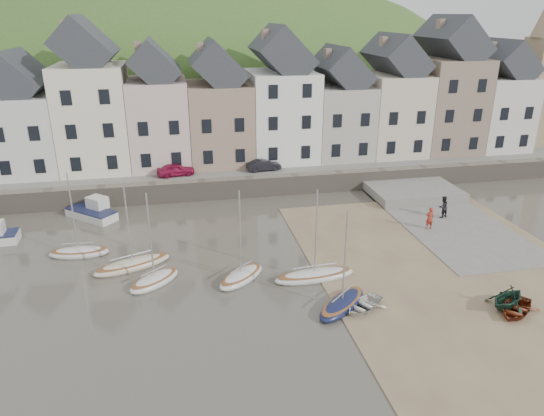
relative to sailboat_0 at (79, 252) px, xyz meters
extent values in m
plane|color=#4D483D|center=(13.68, -7.14, -0.27)|extent=(160.00, 160.00, 0.00)
cube|color=#3B5823|center=(13.68, 24.86, 0.48)|extent=(90.00, 30.00, 1.50)
cube|color=slate|center=(13.68, 13.36, 1.28)|extent=(70.00, 7.00, 0.10)
cube|color=slate|center=(13.68, 9.86, 0.63)|extent=(70.00, 1.20, 1.80)
cube|color=#775F48|center=(24.68, -7.14, -0.24)|extent=(18.00, 26.00, 0.06)
cube|color=slate|center=(28.68, 0.86, -0.21)|extent=(8.00, 18.00, 0.12)
ellipsoid|color=#3B5823|center=(8.68, 52.86, -18.27)|extent=(134.40, 84.00, 84.00)
cube|color=silver|center=(-6.37, 16.86, 4.98)|extent=(5.80, 8.00, 7.50)
cube|color=beige|center=(-0.22, 16.86, 6.23)|extent=(6.40, 8.00, 10.00)
cube|color=gray|center=(-1.82, 16.86, 14.46)|extent=(0.60, 0.90, 1.40)
cube|color=beige|center=(5.83, 16.86, 5.48)|extent=(5.60, 8.00, 8.50)
cube|color=gray|center=(4.43, 16.86, 12.56)|extent=(0.60, 0.90, 1.40)
cube|color=gray|center=(11.78, 16.86, 5.23)|extent=(6.20, 8.00, 8.00)
cube|color=gray|center=(10.23, 16.86, 12.36)|extent=(0.60, 0.90, 1.40)
cube|color=white|center=(18.23, 16.86, 5.73)|extent=(6.60, 8.00, 9.00)
cube|color=gray|center=(16.58, 16.86, 13.56)|extent=(0.60, 0.90, 1.40)
cube|color=#A7A298|center=(24.48, 16.86, 4.98)|extent=(5.80, 8.00, 7.50)
cube|color=gray|center=(23.03, 16.86, 11.66)|extent=(0.60, 0.90, 1.40)
cube|color=beige|center=(30.43, 16.86, 5.48)|extent=(6.00, 8.00, 8.50)
cube|color=gray|center=(28.93, 16.86, 12.76)|extent=(0.60, 0.90, 1.40)
cube|color=#826E5E|center=(36.68, 16.86, 6.23)|extent=(6.40, 8.00, 10.00)
cube|color=gray|center=(35.08, 16.86, 14.46)|extent=(0.60, 0.90, 1.40)
cube|color=beige|center=(42.83, 16.86, 5.23)|extent=(5.80, 8.00, 8.00)
cube|color=gray|center=(41.38, 16.86, 12.16)|extent=(0.60, 0.90, 1.40)
cube|color=#997F60|center=(48.23, 16.86, 7.23)|extent=(3.50, 3.50, 12.00)
ellipsoid|color=silver|center=(0.00, 0.00, -0.07)|extent=(4.19, 1.74, 0.84)
ellipsoid|color=brown|center=(0.00, 0.00, 0.15)|extent=(3.86, 1.58, 0.20)
cylinder|color=#B2B5B7|center=(0.00, 0.00, 3.03)|extent=(0.10, 0.10, 5.60)
cylinder|color=#B2B5B7|center=(0.00, 0.00, 0.68)|extent=(2.26, 0.21, 0.08)
ellipsoid|color=silver|center=(5.31, -5.10, -0.07)|extent=(3.78, 3.55, 0.84)
ellipsoid|color=brown|center=(5.31, -5.10, 0.15)|extent=(3.46, 3.26, 0.20)
cylinder|color=#B2B5B7|center=(5.31, -5.10, 3.03)|extent=(0.10, 0.10, 5.60)
cylinder|color=#B2B5B7|center=(5.31, -5.10, 0.68)|extent=(1.59, 1.39, 0.08)
ellipsoid|color=beige|center=(3.82, -2.63, -0.07)|extent=(5.43, 3.35, 0.84)
ellipsoid|color=brown|center=(3.82, -2.63, 0.15)|extent=(4.99, 3.06, 0.20)
cylinder|color=#B2B5B7|center=(3.82, -2.63, 3.03)|extent=(0.10, 0.10, 5.60)
cylinder|color=#B2B5B7|center=(3.82, -2.63, 0.68)|extent=(2.71, 1.15, 0.08)
ellipsoid|color=silver|center=(10.76, -5.68, -0.07)|extent=(3.89, 3.74, 0.84)
ellipsoid|color=brown|center=(10.76, -5.68, 0.15)|extent=(3.57, 3.43, 0.20)
cylinder|color=#B2B5B7|center=(10.76, -5.68, 3.03)|extent=(0.10, 0.10, 5.60)
cylinder|color=#B2B5B7|center=(10.76, -5.68, 0.68)|extent=(1.64, 1.51, 0.08)
ellipsoid|color=silver|center=(15.41, -6.47, -0.07)|extent=(5.46, 1.92, 0.84)
ellipsoid|color=brown|center=(15.41, -6.47, 0.15)|extent=(5.03, 1.74, 0.20)
cylinder|color=#B2B5B7|center=(15.41, -6.47, 3.03)|extent=(0.10, 0.10, 5.60)
cylinder|color=#B2B5B7|center=(15.41, -6.47, 0.68)|extent=(2.95, 0.31, 0.08)
ellipsoid|color=#13193B|center=(16.08, -10.00, -0.07)|extent=(4.28, 4.06, 0.84)
ellipsoid|color=brown|center=(16.08, -10.00, 0.15)|extent=(3.93, 3.72, 0.20)
cylinder|color=#B2B5B7|center=(16.08, -10.00, 3.03)|extent=(0.10, 0.10, 5.60)
cylinder|color=#B2B5B7|center=(16.08, -10.00, 0.68)|extent=(1.86, 1.68, 0.08)
cube|color=silver|center=(-0.04, 6.95, 0.08)|extent=(4.49, 4.29, 0.70)
cube|color=#13193B|center=(-0.04, 6.95, 0.45)|extent=(4.46, 4.26, 0.08)
cube|color=silver|center=(0.46, 7.41, 0.93)|extent=(1.98, 1.95, 1.00)
imported|color=silver|center=(17.18, -10.49, 0.08)|extent=(3.41, 3.19, 0.58)
imported|color=#163226|center=(25.32, -12.05, 0.52)|extent=(3.51, 3.34, 1.45)
imported|color=brown|center=(25.52, -12.57, 0.10)|extent=(3.68, 3.53, 0.62)
imported|color=#9D2B1C|center=(26.37, -0.72, 0.74)|extent=(0.65, 0.43, 1.78)
imported|color=black|center=(28.58, 1.23, 0.78)|extent=(1.08, 0.96, 1.85)
imported|color=#9E1740|center=(7.09, 12.36, 1.93)|extent=(3.69, 1.95, 1.19)
imported|color=black|center=(15.55, 12.36, 1.88)|extent=(3.41, 1.47, 1.09)
camera|label=1|loc=(7.21, -33.62, 15.77)|focal=32.91mm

